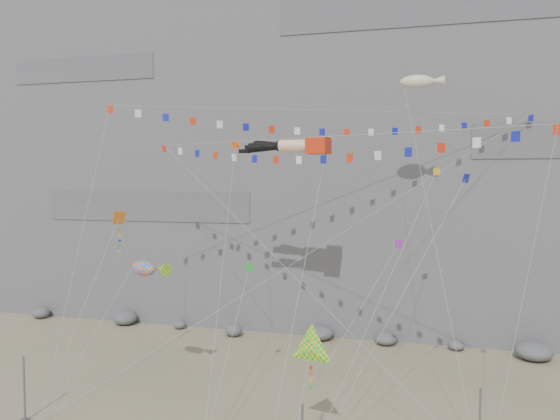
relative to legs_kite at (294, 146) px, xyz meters
name	(u,v)px	position (x,y,z in m)	size (l,w,h in m)	color
ground	(268,419)	(0.06, -7.00, -17.16)	(120.00, 120.00, 0.00)	gray
cliff	(344,90)	(0.06, 25.00, 7.84)	(80.00, 28.00, 50.00)	slate
talus_boulders	(319,333)	(0.06, 10.00, -16.56)	(60.00, 3.00, 1.20)	slate
anchor_pole_left	(24,389)	(-14.26, -11.15, -15.14)	(0.12, 0.12, 4.04)	slate
legs_kite	(294,146)	(0.00, 0.00, 0.00)	(6.68, 16.10, 22.59)	red
flag_banner_upper	(334,111)	(2.40, 3.34, 2.89)	(30.88, 21.55, 29.23)	red
flag_banner_lower	(311,138)	(1.86, -2.88, 0.39)	(27.45, 13.28, 21.77)	red
harlequin_kite	(119,218)	(-11.97, -3.92, -5.16)	(1.98, 9.00, 14.41)	red
fish_windsock	(144,269)	(-9.28, -5.33, -8.47)	(5.87, 6.56, 10.90)	#FF630D
delta_kite	(311,349)	(3.56, -11.09, -11.23)	(2.73, 5.69, 8.18)	yellow
blimp_windsock	(417,82)	(8.54, 3.64, 4.81)	(5.55, 12.37, 25.12)	beige
small_kite_a	(235,149)	(-4.49, -0.09, -0.12)	(3.46, 14.05, 22.02)	#DF4A12
small_kite_b	(397,247)	(7.47, -0.78, -6.96)	(6.70, 12.96, 17.14)	purple
small_kite_c	(249,270)	(-2.15, -4.07, -8.46)	(1.16, 10.68, 13.35)	green
small_kite_d	(434,177)	(9.83, 0.49, -2.22)	(7.07, 13.98, 21.31)	gold
small_kite_e	(463,183)	(11.32, -6.09, -2.57)	(8.46, 6.68, 17.80)	#11189D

